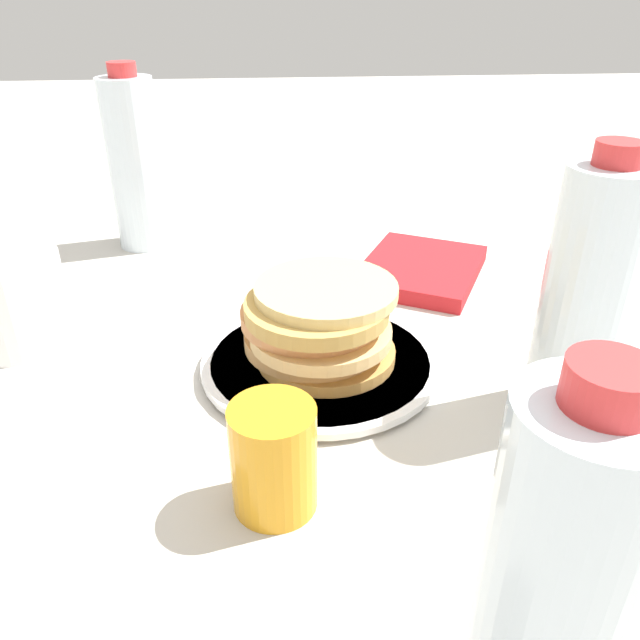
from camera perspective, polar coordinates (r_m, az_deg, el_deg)
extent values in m
plane|color=#BCB7AD|center=(0.62, -1.86, -4.53)|extent=(4.00, 4.00, 0.00)
cylinder|color=white|center=(0.62, 0.00, -3.90)|extent=(0.21, 0.21, 0.01)
cylinder|color=white|center=(0.62, 0.00, -3.71)|extent=(0.23, 0.23, 0.01)
cylinder|color=#CA9147|center=(0.61, 0.58, -3.23)|extent=(0.14, 0.14, 0.01)
cylinder|color=tan|center=(0.61, -0.60, -1.65)|extent=(0.14, 0.14, 0.01)
cylinder|color=#E4B975|center=(0.59, 0.06, -1.18)|extent=(0.14, 0.14, 0.01)
cylinder|color=tan|center=(0.60, -0.80, 0.48)|extent=(0.14, 0.14, 0.01)
cylinder|color=tan|center=(0.58, -0.31, 1.10)|extent=(0.14, 0.14, 0.01)
cylinder|color=#D6BB76|center=(0.58, 0.56, 2.75)|extent=(0.14, 0.14, 0.01)
cylinder|color=orange|center=(0.45, -4.26, -12.50)|extent=(0.06, 0.06, 0.08)
cylinder|color=white|center=(0.72, -26.59, 1.64)|extent=(0.11, 0.11, 0.09)
cylinder|color=silver|center=(0.91, -16.51, 13.38)|extent=(0.07, 0.07, 0.23)
cylinder|color=red|center=(0.89, -17.68, 21.01)|extent=(0.04, 0.04, 0.02)
cylinder|color=silver|center=(0.32, 20.54, -22.25)|extent=(0.07, 0.07, 0.20)
cylinder|color=red|center=(0.25, 24.97, -5.46)|extent=(0.03, 0.03, 0.02)
cylinder|color=silver|center=(0.56, 23.10, 1.89)|extent=(0.07, 0.07, 0.22)
cylinder|color=red|center=(0.52, 25.65, 13.57)|extent=(0.04, 0.04, 0.02)
cube|color=red|center=(0.81, 9.19, 4.61)|extent=(0.22, 0.20, 0.02)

